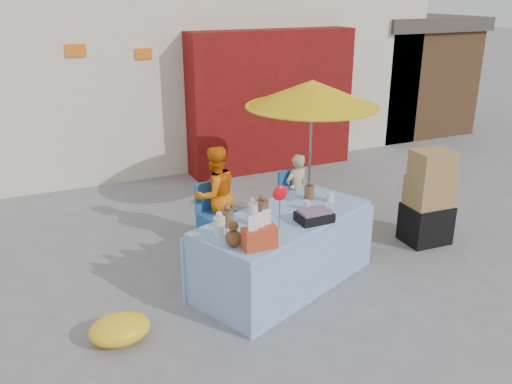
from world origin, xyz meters
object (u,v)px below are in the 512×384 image
chair_left (219,226)px  box_stack (428,201)px  chair_right (300,212)px  umbrella (312,94)px  vendor_orange (215,195)px  market_table (283,249)px  vendor_beige (296,190)px

chair_left → box_stack: (2.59, -1.12, 0.35)m
chair_right → box_stack: size_ratio=0.65×
chair_right → umbrella: size_ratio=0.41×
vendor_orange → umbrella: 1.98m
market_table → chair_left: size_ratio=2.88×
vendor_beige → chair_left: bearing=-6.6°
market_table → chair_left: bearing=80.0°
market_table → umbrella: (1.26, 1.58, 1.45)m
chair_left → box_stack: size_ratio=0.65×
market_table → vendor_orange: 1.48m
umbrella → box_stack: size_ratio=1.59×
chair_left → market_table: bearing=-89.8°
chair_right → chair_left: bearing=167.3°
market_table → chair_right: size_ratio=2.88×
chair_left → vendor_beige: size_ratio=0.78×
market_table → vendor_beige: bearing=33.3°
umbrella → chair_right: bearing=-136.8°
chair_left → box_stack: 2.85m
chair_right → umbrella: umbrella is taller
chair_right → vendor_orange: 1.32m
chair_right → vendor_beige: 0.32m
chair_left → chair_right: (1.25, 0.00, 0.00)m
market_table → vendor_beige: size_ratio=2.25×
market_table → box_stack: bearing=-18.5°
vendor_orange → box_stack: vendor_orange is taller
umbrella → box_stack: (1.04, -1.40, -1.29)m
chair_left → umbrella: 2.27m
chair_left → umbrella: umbrella is taller
vendor_beige → chair_right: bearing=75.8°
chair_left → vendor_orange: size_ratio=0.63×
chair_left → vendor_beige: bearing=-6.6°
chair_left → chair_right: bearing=-12.7°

